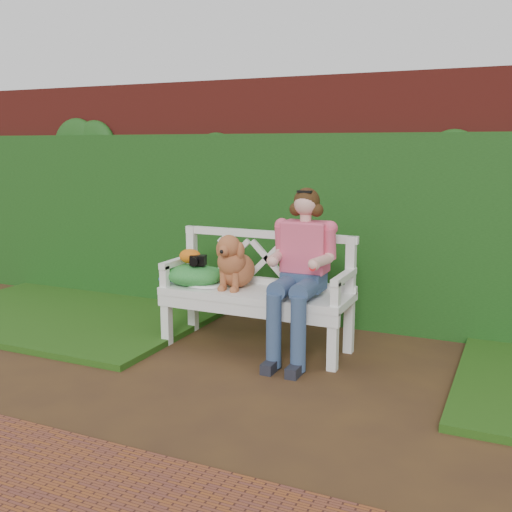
% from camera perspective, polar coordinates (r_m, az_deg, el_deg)
% --- Properties ---
extents(ground, '(60.00, 60.00, 0.00)m').
position_cam_1_polar(ground, '(4.02, 1.06, -12.93)').
color(ground, '#382417').
extents(brick_wall, '(10.00, 0.30, 2.20)m').
position_cam_1_polar(brick_wall, '(5.51, 9.00, 5.19)').
color(brick_wall, maroon).
rests_on(brick_wall, ground).
extents(ivy_hedge, '(10.00, 0.18, 1.70)m').
position_cam_1_polar(ivy_hedge, '(5.33, 8.29, 2.32)').
color(ivy_hedge, '#1F5218').
rests_on(ivy_hedge, ground).
extents(grass_left, '(2.60, 2.00, 0.05)m').
position_cam_1_polar(grass_left, '(5.98, -17.00, -5.22)').
color(grass_left, black).
rests_on(grass_left, ground).
extents(garden_bench, '(1.64, 0.78, 0.48)m').
position_cam_1_polar(garden_bench, '(4.77, -0.00, -6.03)').
color(garden_bench, white).
rests_on(garden_bench, ground).
extents(seated_woman, '(0.52, 0.69, 1.21)m').
position_cam_1_polar(seated_woman, '(4.52, 4.49, -2.23)').
color(seated_woman, '#F43861').
rests_on(seated_woman, ground).
extents(dog, '(0.40, 0.47, 0.45)m').
position_cam_1_polar(dog, '(4.73, -1.99, -0.41)').
color(dog, olive).
rests_on(dog, garden_bench).
extents(tennis_racket, '(0.68, 0.47, 0.03)m').
position_cam_1_polar(tennis_racket, '(4.87, -5.20, -2.62)').
color(tennis_racket, white).
rests_on(tennis_racket, garden_bench).
extents(green_bag, '(0.59, 0.53, 0.17)m').
position_cam_1_polar(green_bag, '(4.89, -5.97, -1.77)').
color(green_bag, '#259523').
rests_on(green_bag, garden_bench).
extents(camera_item, '(0.14, 0.12, 0.08)m').
position_cam_1_polar(camera_item, '(4.84, -5.53, -0.40)').
color(camera_item, black).
rests_on(camera_item, green_bag).
extents(baseball_glove, '(0.22, 0.18, 0.12)m').
position_cam_1_polar(baseball_glove, '(4.91, -6.29, -0.02)').
color(baseball_glove, '#CF6412').
rests_on(baseball_glove, green_bag).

